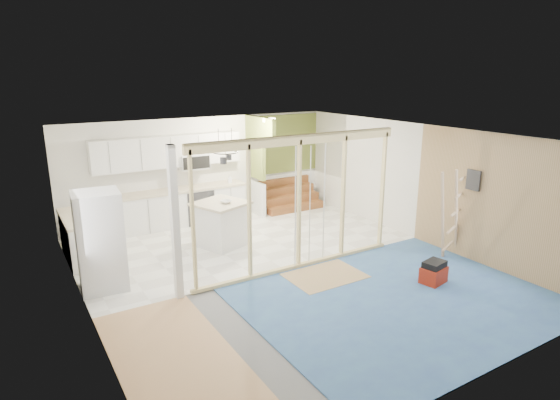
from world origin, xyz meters
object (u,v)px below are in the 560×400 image
island (221,224)px  ladder (451,214)px  toolbox (434,273)px  fridge (101,241)px

island → ladder: ladder is taller
toolbox → ladder: size_ratio=0.28×
fridge → toolbox: bearing=-24.6°
island → toolbox: 4.47m
fridge → island: size_ratio=1.36×
island → ladder: bearing=-60.2°
toolbox → ladder: (1.21, 0.69, 0.74)m
fridge → toolbox: 5.87m
fridge → island: bearing=23.0°
island → ladder: size_ratio=0.70×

